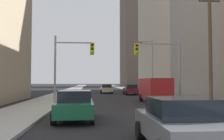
{
  "coord_description": "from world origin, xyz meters",
  "views": [
    {
      "loc": [
        -2.48,
        -2.71,
        1.98
      ],
      "look_at": [
        0.0,
        26.11,
        3.32
      ],
      "focal_mm": 39.49,
      "sensor_mm": 36.0,
      "label": 1
    }
  ],
  "objects_px": {
    "sedan_green": "(75,105)",
    "traffic_signal_near_right": "(160,58)",
    "cargo_van_red": "(154,89)",
    "sedan_beige": "(106,89)",
    "traffic_signal_near_left": "(72,58)",
    "sedan_maroon": "(131,90)",
    "sedan_grey": "(179,124)"
  },
  "relations": [
    {
      "from": "sedan_green",
      "to": "traffic_signal_near_right",
      "type": "distance_m",
      "value": 11.96
    },
    {
      "from": "traffic_signal_near_left",
      "to": "sedan_green",
      "type": "bearing_deg",
      "value": -84.72
    },
    {
      "from": "sedan_grey",
      "to": "traffic_signal_near_left",
      "type": "height_order",
      "value": "traffic_signal_near_left"
    },
    {
      "from": "sedan_green",
      "to": "traffic_signal_near_left",
      "type": "bearing_deg",
      "value": 95.28
    },
    {
      "from": "sedan_beige",
      "to": "traffic_signal_near_left",
      "type": "height_order",
      "value": "traffic_signal_near_left"
    },
    {
      "from": "sedan_grey",
      "to": "sedan_beige",
      "type": "xyz_separation_m",
      "value": [
        0.06,
        34.15,
        0.0
      ]
    },
    {
      "from": "traffic_signal_near_left",
      "to": "traffic_signal_near_right",
      "type": "xyz_separation_m",
      "value": [
        7.89,
        0.0,
        0.04
      ]
    },
    {
      "from": "sedan_maroon",
      "to": "traffic_signal_near_left",
      "type": "height_order",
      "value": "traffic_signal_near_left"
    },
    {
      "from": "sedan_beige",
      "to": "traffic_signal_near_right",
      "type": "xyz_separation_m",
      "value": [
        3.68,
        -19.28,
        3.29
      ]
    },
    {
      "from": "traffic_signal_near_left",
      "to": "sedan_grey",
      "type": "bearing_deg",
      "value": -74.38
    },
    {
      "from": "cargo_van_red",
      "to": "traffic_signal_near_right",
      "type": "distance_m",
      "value": 2.91
    },
    {
      "from": "traffic_signal_near_right",
      "to": "sedan_maroon",
      "type": "bearing_deg",
      "value": 91.22
    },
    {
      "from": "sedan_grey",
      "to": "sedan_green",
      "type": "xyz_separation_m",
      "value": [
        -3.32,
        5.8,
        0.0
      ]
    },
    {
      "from": "cargo_van_red",
      "to": "traffic_signal_near_right",
      "type": "height_order",
      "value": "traffic_signal_near_right"
    },
    {
      "from": "sedan_maroon",
      "to": "sedan_beige",
      "type": "distance_m",
      "value": 5.81
    },
    {
      "from": "sedan_maroon",
      "to": "traffic_signal_near_left",
      "type": "xyz_separation_m",
      "value": [
        -7.58,
        -14.54,
        3.26
      ]
    },
    {
      "from": "sedan_beige",
      "to": "traffic_signal_near_right",
      "type": "distance_m",
      "value": 19.9
    },
    {
      "from": "traffic_signal_near_left",
      "to": "traffic_signal_near_right",
      "type": "height_order",
      "value": "same"
    },
    {
      "from": "cargo_van_red",
      "to": "sedan_maroon",
      "type": "height_order",
      "value": "cargo_van_red"
    },
    {
      "from": "sedan_green",
      "to": "sedan_beige",
      "type": "height_order",
      "value": "same"
    },
    {
      "from": "cargo_van_red",
      "to": "sedan_grey",
      "type": "distance_m",
      "value": 16.05
    },
    {
      "from": "sedan_grey",
      "to": "sedan_beige",
      "type": "bearing_deg",
      "value": 89.91
    },
    {
      "from": "traffic_signal_near_right",
      "to": "cargo_van_red",
      "type": "bearing_deg",
      "value": 112.35
    },
    {
      "from": "sedan_beige",
      "to": "sedan_maroon",
      "type": "bearing_deg",
      "value": -54.57
    },
    {
      "from": "cargo_van_red",
      "to": "traffic_signal_near_right",
      "type": "relative_size",
      "value": 0.87
    },
    {
      "from": "traffic_signal_near_right",
      "to": "traffic_signal_near_left",
      "type": "bearing_deg",
      "value": -180.0
    },
    {
      "from": "cargo_van_red",
      "to": "sedan_green",
      "type": "xyz_separation_m",
      "value": [
        -6.73,
        -9.87,
        -0.52
      ]
    },
    {
      "from": "sedan_maroon",
      "to": "traffic_signal_near_right",
      "type": "relative_size",
      "value": 0.71
    },
    {
      "from": "sedan_green",
      "to": "sedan_maroon",
      "type": "bearing_deg",
      "value": 74.06
    },
    {
      "from": "cargo_van_red",
      "to": "sedan_green",
      "type": "bearing_deg",
      "value": -124.28
    },
    {
      "from": "sedan_beige",
      "to": "traffic_signal_near_right",
      "type": "bearing_deg",
      "value": -79.2
    },
    {
      "from": "sedan_maroon",
      "to": "traffic_signal_near_left",
      "type": "relative_size",
      "value": 0.71
    }
  ]
}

